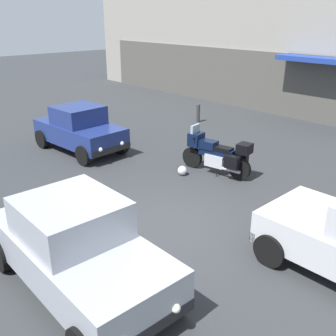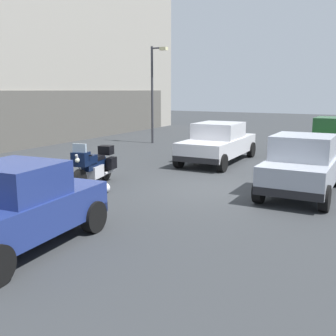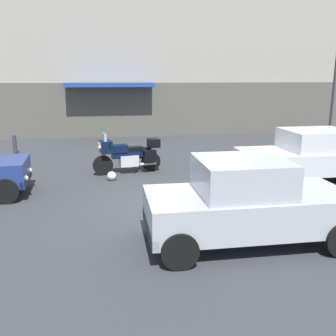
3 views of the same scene
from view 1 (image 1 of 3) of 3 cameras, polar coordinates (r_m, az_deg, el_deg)
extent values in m
plane|color=#2D3033|center=(8.60, -1.29, -9.30)|extent=(80.00, 80.00, 0.00)
cube|color=navy|center=(17.29, 22.71, 14.35)|extent=(4.40, 1.10, 0.20)
cylinder|color=black|center=(11.99, 3.59, 1.60)|extent=(0.65, 0.26, 0.64)
cylinder|color=black|center=(11.25, 10.48, -0.12)|extent=(0.65, 0.26, 0.64)
cylinder|color=#B7B7BC|center=(11.84, 3.72, 3.54)|extent=(0.33, 0.13, 0.68)
cube|color=#B7B7BC|center=(11.54, 7.11, 1.19)|extent=(0.66, 0.50, 0.36)
cube|color=black|center=(11.46, 7.17, 2.31)|extent=(1.13, 0.48, 0.28)
cube|color=black|center=(11.55, 5.92, 3.46)|extent=(0.57, 0.43, 0.24)
cube|color=black|center=(11.32, 8.08, 2.78)|extent=(0.61, 0.40, 0.12)
cube|color=black|center=(11.74, 4.14, 4.23)|extent=(0.43, 0.50, 0.40)
cube|color=#8C9EAD|center=(11.67, 4.02, 5.68)|extent=(0.15, 0.41, 0.28)
sphere|color=#EAEACC|center=(11.83, 3.41, 4.39)|extent=(0.14, 0.14, 0.14)
cylinder|color=black|center=(11.67, 4.49, 4.63)|extent=(0.15, 0.62, 0.04)
cylinder|color=#B7B7BC|center=(11.16, 9.23, -0.33)|extent=(0.56, 0.19, 0.09)
cube|color=black|center=(10.97, 9.34, 0.84)|extent=(0.43, 0.27, 0.36)
cube|color=black|center=(11.44, 10.67, 1.64)|extent=(0.43, 0.27, 0.36)
cube|color=black|center=(10.99, 11.16, 2.81)|extent=(0.43, 0.46, 0.28)
cylinder|color=black|center=(11.42, 7.25, -0.49)|extent=(0.05, 0.13, 0.29)
sphere|color=silver|center=(11.43, 2.11, -0.37)|extent=(0.28, 0.28, 0.28)
cube|color=#9EA3AD|center=(6.83, -12.95, -12.43)|extent=(3.81, 1.67, 0.68)
cube|color=#9EA3AD|center=(6.61, -14.08, -7.09)|extent=(1.61, 1.52, 0.64)
cube|color=#8C9EAD|center=(6.03, -10.60, -9.75)|extent=(0.07, 1.39, 0.54)
cube|color=#8C9EAD|center=(7.22, -16.95, -4.84)|extent=(0.07, 1.39, 0.51)
cube|color=black|center=(5.75, -2.78, -22.48)|extent=(0.13, 1.64, 0.20)
cube|color=black|center=(8.41, -19.15, -8.10)|extent=(0.13, 1.64, 0.20)
cylinder|color=black|center=(6.43, 0.51, -18.05)|extent=(0.64, 0.23, 0.64)
cylinder|color=black|center=(8.41, -13.08, -8.16)|extent=(0.64, 0.23, 0.64)
cylinder|color=black|center=(7.92, -23.08, -11.50)|extent=(0.64, 0.23, 0.64)
sphere|color=silver|center=(5.86, 1.16, -19.86)|extent=(0.14, 0.14, 0.14)
cube|color=black|center=(8.42, 15.73, -7.65)|extent=(0.13, 1.76, 0.20)
cylinder|color=black|center=(8.97, 20.72, -7.11)|extent=(0.64, 0.23, 0.64)
cylinder|color=black|center=(7.67, 14.80, -11.53)|extent=(0.64, 0.23, 0.64)
cube|color=navy|center=(13.68, -12.79, 5.06)|extent=(3.50, 1.79, 0.64)
cube|color=navy|center=(13.52, -13.01, 7.57)|extent=(1.49, 1.53, 0.60)
cube|color=#8C9EAD|center=(12.99, -11.38, 7.14)|extent=(0.15, 1.33, 0.51)
cube|color=#8C9EAD|center=(14.05, -14.51, 7.97)|extent=(0.15, 1.33, 0.48)
cube|color=black|center=(12.46, -8.42, 2.67)|extent=(0.23, 1.56, 0.20)
cube|color=black|center=(15.09, -16.27, 5.41)|extent=(0.23, 1.56, 0.20)
cylinder|color=black|center=(13.22, -6.96, 3.42)|extent=(0.65, 0.26, 0.64)
cylinder|color=black|center=(12.39, -12.22, 1.81)|extent=(0.65, 0.26, 0.64)
cylinder|color=black|center=(15.16, -13.06, 5.39)|extent=(0.65, 0.26, 0.64)
cylinder|color=black|center=(14.44, -17.91, 4.09)|extent=(0.65, 0.26, 0.64)
sphere|color=silver|center=(12.63, -6.78, 3.60)|extent=(0.14, 0.14, 0.14)
sphere|color=silver|center=(12.14, -9.88, 2.67)|extent=(0.14, 0.14, 0.14)
cylinder|color=#333338|center=(17.17, 4.44, 7.95)|extent=(0.16, 0.16, 0.75)
sphere|color=#333338|center=(17.08, 4.47, 9.17)|extent=(0.16, 0.16, 0.16)
camera|label=2|loc=(16.37, -40.15, 11.06)|focal=42.80mm
camera|label=3|loc=(8.54, -66.18, -0.42)|focal=39.53mm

